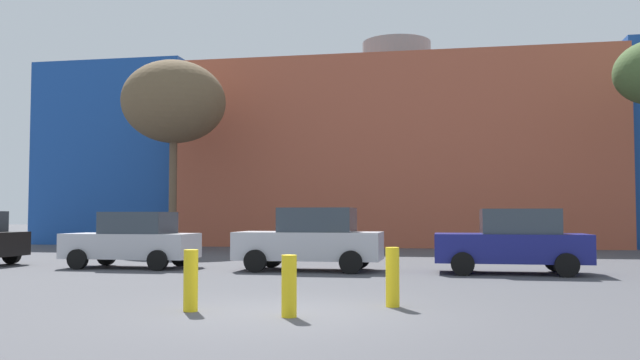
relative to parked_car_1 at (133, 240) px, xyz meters
The scene contains 9 objects.
ground_plane 10.81m from the parked_car_1, 50.56° to the right, with size 200.00×200.00×0.00m, color #47474C.
building_backdrop 21.53m from the parked_car_1, 71.48° to the left, with size 40.14×12.25×11.78m.
parked_car_1 is the anchor object (origin of this frame).
parked_car_2 5.56m from the parked_car_1, ahead, with size 4.20×2.06×1.82m.
parked_car_3 11.21m from the parked_car_1, ahead, with size 4.10×2.01×1.78m.
bare_tree_1 11.89m from the parked_car_1, 106.32° to the left, with size 4.77×4.77×8.77m.
bollard_yellow_0 11.24m from the parked_car_1, 51.78° to the right, with size 0.24×0.24×0.97m, color yellow.
bollard_yellow_1 9.97m from the parked_car_1, 58.56° to the right, with size 0.24×0.24×1.02m, color yellow.
bollard_yellow_2 11.20m from the parked_car_1, 40.95° to the right, with size 0.24×0.24×1.04m, color yellow.
Camera 1 is at (2.50, -10.81, 1.59)m, focal length 37.61 mm.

